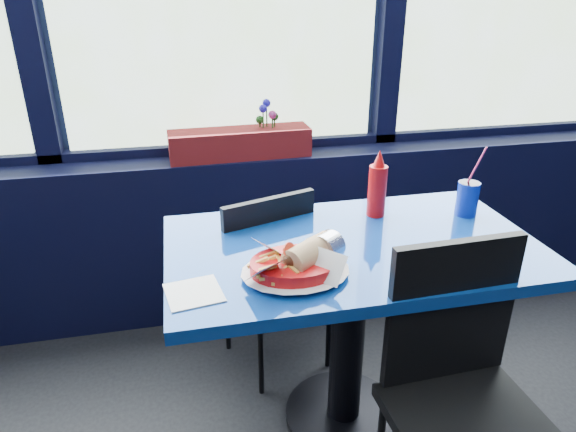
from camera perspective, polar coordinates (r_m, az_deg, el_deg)
The scene contains 10 objects.
window_sill at distance 2.54m, azimuth -6.08°, elevation -1.91°, with size 5.00×0.26×0.80m, color black.
near_table at distance 1.77m, azimuth 6.93°, elevation -8.28°, with size 1.20×0.70×0.75m.
chair_near_front at distance 1.56m, azimuth 18.84°, elevation -17.22°, with size 0.42×0.43×0.90m.
chair_near_back at distance 2.04m, azimuth -1.60°, elevation -6.16°, with size 0.48×0.48×0.84m.
planter_box at distance 2.35m, azimuth -5.36°, elevation 8.06°, with size 0.63×0.16×0.13m, color maroon.
flower_vase at distance 2.37m, azimuth -2.26°, elevation 8.64°, with size 0.15×0.16×0.25m.
food_basket at distance 1.47m, azimuth 1.06°, elevation -5.32°, with size 0.31×0.31×0.10m.
ketchup_bottle at distance 1.86m, azimuth 9.89°, elevation 3.20°, with size 0.07×0.07×0.25m.
soda_cup at distance 1.96m, azimuth 19.31°, elevation 1.92°, with size 0.08×0.08×0.26m.
napkin at distance 1.43m, azimuth -10.42°, elevation -8.38°, with size 0.15×0.15×0.00m, color white.
Camera 1 is at (-0.22, 0.60, 1.52)m, focal length 32.00 mm.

